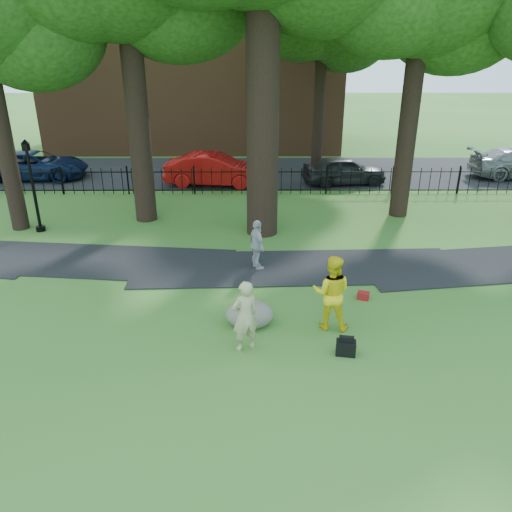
{
  "coord_description": "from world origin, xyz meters",
  "views": [
    {
      "loc": [
        -0.3,
        -10.07,
        6.45
      ],
      "look_at": [
        -0.24,
        2.0,
        1.22
      ],
      "focal_mm": 35.0,
      "sensor_mm": 36.0,
      "label": 1
    }
  ],
  "objects_px": {
    "boulder": "(250,312)",
    "red_sedan": "(214,169)",
    "lamppost": "(33,187)",
    "woman": "(245,316)",
    "man": "(331,293)"
  },
  "relations": [
    {
      "from": "boulder",
      "to": "red_sedan",
      "type": "relative_size",
      "value": 0.25
    },
    {
      "from": "boulder",
      "to": "red_sedan",
      "type": "height_order",
      "value": "red_sedan"
    },
    {
      "from": "boulder",
      "to": "lamppost",
      "type": "bearing_deg",
      "value": 139.42
    },
    {
      "from": "woman",
      "to": "boulder",
      "type": "xyz_separation_m",
      "value": [
        0.09,
        1.05,
        -0.51
      ]
    },
    {
      "from": "woman",
      "to": "lamppost",
      "type": "relative_size",
      "value": 0.51
    },
    {
      "from": "man",
      "to": "lamppost",
      "type": "xyz_separation_m",
      "value": [
        -9.7,
        6.76,
        0.7
      ]
    },
    {
      "from": "woman",
      "to": "man",
      "type": "bearing_deg",
      "value": 177.98
    },
    {
      "from": "lamppost",
      "to": "man",
      "type": "bearing_deg",
      "value": -30.52
    },
    {
      "from": "lamppost",
      "to": "woman",
      "type": "bearing_deg",
      "value": -40.78
    },
    {
      "from": "man",
      "to": "woman",
      "type": "bearing_deg",
      "value": 36.56
    },
    {
      "from": "man",
      "to": "lamppost",
      "type": "relative_size",
      "value": 0.56
    },
    {
      "from": "red_sedan",
      "to": "woman",
      "type": "bearing_deg",
      "value": -167.41
    },
    {
      "from": "man",
      "to": "red_sedan",
      "type": "xyz_separation_m",
      "value": [
        -3.73,
        13.05,
        -0.17
      ]
    },
    {
      "from": "woman",
      "to": "man",
      "type": "height_order",
      "value": "man"
    },
    {
      "from": "man",
      "to": "red_sedan",
      "type": "bearing_deg",
      "value": -61.89
    }
  ]
}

